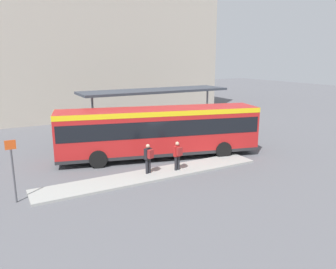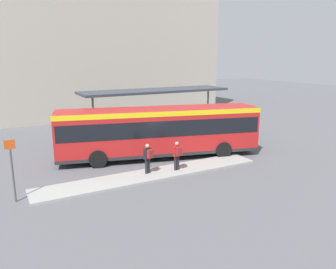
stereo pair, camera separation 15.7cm
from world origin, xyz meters
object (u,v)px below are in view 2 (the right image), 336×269
pedestrian_waiting (148,157)px  potted_planter_far_side (157,135)px  bicycle_yellow (224,125)px  bicycle_red (236,128)px  city_bus (159,129)px  bicycle_white (239,130)px  platform_sign (12,168)px  pedestrian_companion (177,154)px  bicycle_blue (229,127)px  potted_planter_near_shelter (137,137)px

pedestrian_waiting → potted_planter_far_side: (3.16, 5.27, -0.28)m
pedestrian_waiting → bicycle_yellow: 13.02m
pedestrian_waiting → bicycle_red: (10.97, 5.88, -0.68)m
potted_planter_far_side → pedestrian_waiting: bearing=-121.0°
city_bus → bicycle_yellow: city_bus is taller
bicycle_white → platform_sign: size_ratio=0.57×
bicycle_red → bicycle_yellow: size_ratio=0.96×
pedestrian_companion → bicycle_blue: pedestrian_companion is taller
bicycle_red → pedestrian_waiting: bearing=-65.5°
bicycle_white → potted_planter_far_side: 7.55m
pedestrian_waiting → city_bus: bearing=-53.7°
bicycle_red → bicycle_blue: bicycle_blue is taller
pedestrian_waiting → bicycle_red: size_ratio=0.96×
city_bus → potted_planter_near_shelter: size_ratio=8.72×
bicycle_blue → potted_planter_far_side: size_ratio=1.21×
bicycle_white → bicycle_red: 0.74m
bicycle_red → platform_sign: size_ratio=0.60×
city_bus → bicycle_white: city_bus is taller
pedestrian_waiting → bicycle_blue: pedestrian_waiting is taller
bicycle_white → bicycle_yellow: size_ratio=0.90×
pedestrian_companion → bicycle_white: bearing=-65.2°
bicycle_white → bicycle_red: bearing=-14.0°
pedestrian_waiting → platform_sign: bearing=75.6°
city_bus → platform_sign: city_bus is taller
bicycle_red → bicycle_yellow: bearing=-176.1°
city_bus → bicycle_red: 9.58m
pedestrian_companion → bicycle_blue: (9.13, 6.87, -0.66)m
potted_planter_near_shelter → potted_planter_far_side: 1.49m
potted_planter_near_shelter → pedestrian_companion: bearing=-90.6°
bicycle_white → bicycle_blue: bearing=4.9°
bicycle_red → bicycle_blue: bearing=-166.1°
bicycle_blue → bicycle_yellow: bicycle_blue is taller
bicycle_yellow → platform_sign: 18.87m
bicycle_blue → bicycle_white: bearing=-8.1°
bicycle_red → platform_sign: bearing=-74.4°
platform_sign → bicycle_white: bearing=17.4°
pedestrian_companion → potted_planter_far_side: bearing=-21.8°
bicycle_white → potted_planter_far_side: potted_planter_far_side is taller
bicycle_red → bicycle_blue: 0.73m
bicycle_blue → bicycle_yellow: bearing=170.8°
potted_planter_near_shelter → potted_planter_far_side: bearing=-2.2°
city_bus → platform_sign: bearing=-146.7°
potted_planter_far_side → platform_sign: 11.14m
bicycle_red → potted_planter_far_side: (-7.80, -0.61, 0.40)m
platform_sign → bicycle_red: bearing=19.2°
bicycle_red → potted_planter_near_shelter: bearing=-90.3°
bicycle_white → potted_planter_far_side: size_ratio=1.08×
bicycle_white → bicycle_red: size_ratio=0.94×
city_bus → platform_sign: size_ratio=4.52×
bicycle_yellow → potted_planter_far_side: (-7.62, -2.00, 0.38)m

